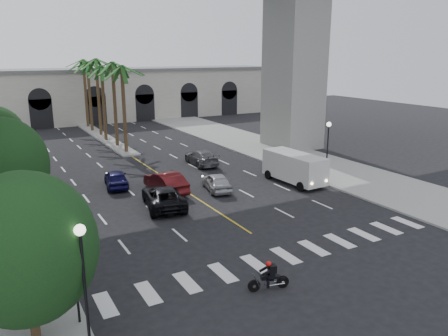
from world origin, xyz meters
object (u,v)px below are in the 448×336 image
lamp_post_right (327,147)px  car_c (163,197)px  lamp_post_left_far (24,158)px  car_e (116,178)px  car_a (217,182)px  traffic_signal_near (75,270)px  motorcycle_rider (270,277)px  car_b (166,182)px  car_d (202,157)px  pedestrian_a (56,271)px  lamp_post_left_near (84,282)px  cargo_van (295,167)px  traffic_signal_far (58,235)px

lamp_post_right → car_c: size_ratio=0.95×
lamp_post_left_far → car_e: (6.82, -0.19, -2.48)m
car_a → car_c: car_c is taller
traffic_signal_near → car_a: bearing=44.6°
lamp_post_right → traffic_signal_near: 25.02m
motorcycle_rider → car_c: size_ratio=0.36×
car_e → traffic_signal_near: bearing=79.9°
car_b → car_d: car_b is taller
pedestrian_a → car_a: bearing=40.5°
lamp_post_right → pedestrian_a: size_ratio=2.99×
traffic_signal_near → car_c: bearing=54.6°
lamp_post_left_near → cargo_van: size_ratio=0.86×
traffic_signal_near → car_a: (13.62, 13.42, -1.79)m
lamp_post_left_far → car_d: 16.90m
car_a → car_c: 5.52m
motorcycle_rider → lamp_post_left_far: bearing=127.3°
lamp_post_left_far → car_e: 7.26m
car_b → traffic_signal_far: bearing=44.9°
car_e → motorcycle_rider: bearing=105.0°
lamp_post_left_near → traffic_signal_near: (0.10, 2.50, -0.71)m
traffic_signal_near → cargo_van: bearing=30.3°
car_a → car_b: bearing=-10.0°
lamp_post_left_far → car_a: lamp_post_left_far is taller
lamp_post_right → car_b: lamp_post_right is taller
motorcycle_rider → traffic_signal_near: bearing=-176.0°
car_d → motorcycle_rider: bearing=74.9°
car_d → pedestrian_a: bearing=51.5°
lamp_post_right → lamp_post_left_far: bearing=160.7°
traffic_signal_near → car_b: size_ratio=0.71×
lamp_post_left_far → car_b: bearing=-19.7°
car_b → car_c: size_ratio=0.92×
car_b → car_c: (-1.45, -3.18, -0.07)m
lamp_post_left_near → car_b: lamp_post_left_near is taller
lamp_post_left_far → car_c: 11.08m
lamp_post_right → car_a: bearing=162.2°
lamp_post_right → cargo_van: (-2.26, 1.45, -1.78)m
car_c → car_d: 12.69m
car_c → car_e: size_ratio=1.29×
traffic_signal_far → pedestrian_a: 1.69m
lamp_post_left_far → pedestrian_a: 15.42m
traffic_signal_near → car_a: traffic_signal_near is taller
car_b → motorcycle_rider: bearing=82.1°
car_e → pedestrian_a: pedestrian_a is taller
traffic_signal_far → cargo_van: 21.96m
car_a → cargo_van: bearing=179.6°
traffic_signal_near → traffic_signal_far: (0.00, 4.00, 0.00)m
traffic_signal_near → car_d: size_ratio=0.70×
motorcycle_rider → car_a: motorcycle_rider is taller
lamp_post_left_near → car_c: 16.76m
car_c → lamp_post_left_far: bearing=-27.6°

